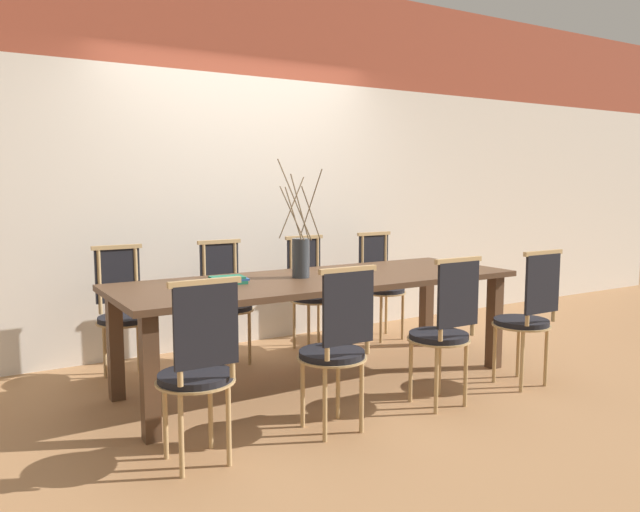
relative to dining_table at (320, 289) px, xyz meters
name	(u,v)px	position (x,y,z in m)	size (l,w,h in m)	color
ground_plane	(320,382)	(0.00, 0.00, -0.67)	(16.00, 16.00, 0.00)	#9E7047
wall_rear	(239,161)	(0.00, 1.34, 0.93)	(12.00, 0.06, 3.20)	beige
dining_table	(320,289)	(0.00, 0.00, 0.00)	(2.86, 0.99, 0.76)	#4C3321
chair_near_leftend	(199,366)	(-1.20, -0.83, -0.16)	(0.40, 0.40, 0.96)	black
chair_near_left	(337,344)	(-0.39, -0.83, -0.16)	(0.40, 0.40, 0.96)	black
chair_near_center	(444,327)	(0.41, -0.83, -0.16)	(0.40, 0.40, 0.96)	black
chair_near_right	(528,314)	(1.18, -0.83, -0.16)	(0.40, 0.40, 0.96)	black
chair_far_leftend	(123,308)	(-1.16, 0.83, -0.16)	(0.40, 0.40, 0.96)	black
chair_far_left	(226,298)	(-0.37, 0.83, -0.16)	(0.40, 0.40, 0.96)	black
chair_far_center	(311,289)	(0.41, 0.83, -0.16)	(0.40, 0.40, 0.96)	black
chair_far_right	(381,282)	(1.15, 0.83, -0.16)	(0.40, 0.40, 0.96)	black
vase_centerpiece	(301,256)	(-0.12, 0.06, 0.24)	(0.31, 0.31, 0.82)	#33383D
book_stack	(227,280)	(-0.66, 0.08, 0.11)	(0.28, 0.19, 0.05)	#1E6B4C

